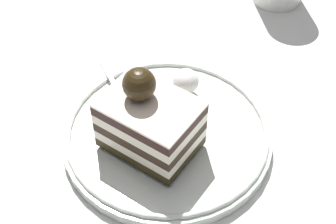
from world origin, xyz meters
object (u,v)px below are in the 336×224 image
Objects in this scene: dessert_plate at (168,135)px; fork at (118,92)px; cake_slice at (149,121)px; whipped_cream_dollop at (186,81)px.

dessert_plate is 2.04× the size of fork.
cake_slice reaches higher than fork.
dessert_plate is 7.68× the size of whipped_cream_dollop.
cake_slice is 0.09m from fork.
cake_slice reaches higher than dessert_plate.
cake_slice is at bearing 111.92° from dessert_plate.
whipped_cream_dollop is (0.05, -0.04, 0.02)m from dessert_plate.
fork is at bearing 5.94° from cake_slice.
cake_slice is 3.92× the size of whipped_cream_dollop.
whipped_cream_dollop is (0.06, -0.07, -0.02)m from cake_slice.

